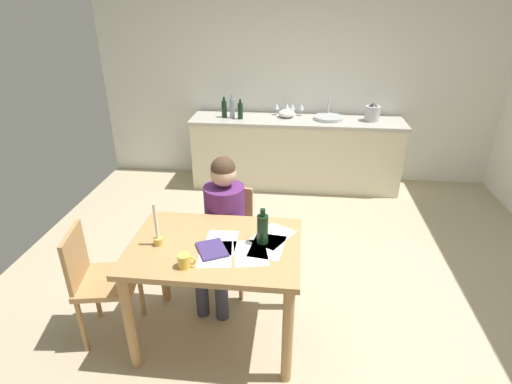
{
  "coord_description": "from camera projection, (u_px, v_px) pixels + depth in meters",
  "views": [
    {
      "loc": [
        0.02,
        -2.72,
        2.27
      ],
      "look_at": [
        -0.29,
        0.19,
        0.85
      ],
      "focal_mm": 28.23,
      "sensor_mm": 36.0,
      "label": 1
    }
  ],
  "objects": [
    {
      "name": "candlestick",
      "position": [
        157.0,
        233.0,
        2.63
      ],
      "size": [
        0.06,
        0.06,
        0.31
      ],
      "color": "gold",
      "rests_on": "dining_table"
    },
    {
      "name": "mixing_bowl",
      "position": [
        287.0,
        113.0,
        5.07
      ],
      "size": [
        0.21,
        0.21,
        0.1
      ],
      "primitive_type": "ellipsoid",
      "color": "white",
      "rests_on": "kitchen_counter"
    },
    {
      "name": "wine_glass_by_kettle",
      "position": [
        292.0,
        107.0,
        5.13
      ],
      "size": [
        0.07,
        0.07,
        0.15
      ],
      "color": "silver",
      "rests_on": "kitchen_counter"
    },
    {
      "name": "coffee_mug",
      "position": [
        185.0,
        261.0,
        2.43
      ],
      "size": [
        0.11,
        0.08,
        0.09
      ],
      "color": "#F2CC4C",
      "rests_on": "dining_table"
    },
    {
      "name": "person_seated",
      "position": [
        222.0,
        221.0,
        3.16
      ],
      "size": [
        0.38,
        0.62,
        1.19
      ],
      "color": "#592666",
      "rests_on": "ground"
    },
    {
      "name": "paper_notice",
      "position": [
        221.0,
        242.0,
        2.69
      ],
      "size": [
        0.22,
        0.3,
        0.0
      ],
      "primitive_type": "cube",
      "rotation": [
        0.0,
        0.0,
        0.03
      ],
      "color": "white",
      "rests_on": "dining_table"
    },
    {
      "name": "book_magazine",
      "position": [
        212.0,
        250.0,
        2.6
      ],
      "size": [
        0.25,
        0.27,
        0.02
      ],
      "primitive_type": "cube",
      "rotation": [
        0.0,
        0.0,
        0.47
      ],
      "color": "#402F68",
      "rests_on": "dining_table"
    },
    {
      "name": "wine_glass_near_sink",
      "position": [
        301.0,
        107.0,
        5.12
      ],
      "size": [
        0.07,
        0.07,
        0.15
      ],
      "color": "silver",
      "rests_on": "kitchen_counter"
    },
    {
      "name": "sink_unit",
      "position": [
        329.0,
        118.0,
        4.99
      ],
      "size": [
        0.36,
        0.36,
        0.24
      ],
      "color": "#B2B7BC",
      "rests_on": "kitchen_counter"
    },
    {
      "name": "chair_at_table",
      "position": [
        228.0,
        234.0,
        3.38
      ],
      "size": [
        0.45,
        0.45,
        0.86
      ],
      "color": "tan",
      "rests_on": "ground"
    },
    {
      "name": "bottle_oil",
      "position": [
        224.0,
        109.0,
        5.05
      ],
      "size": [
        0.06,
        0.06,
        0.25
      ],
      "color": "black",
      "rests_on": "kitchen_counter"
    },
    {
      "name": "paper_letter",
      "position": [
        251.0,
        253.0,
        2.58
      ],
      "size": [
        0.27,
        0.33,
        0.0
      ],
      "primitive_type": "cube",
      "rotation": [
        0.0,
        0.0,
        0.21
      ],
      "color": "white",
      "rests_on": "dining_table"
    },
    {
      "name": "stovetop_kettle",
      "position": [
        372.0,
        113.0,
        4.9
      ],
      "size": [
        0.18,
        0.18,
        0.22
      ],
      "color": "#B7BABF",
      "rests_on": "kitchen_counter"
    },
    {
      "name": "bottle_vinegar",
      "position": [
        232.0,
        108.0,
        5.01
      ],
      "size": [
        0.06,
        0.06,
        0.3
      ],
      "color": "#8C999E",
      "rests_on": "kitchen_counter"
    },
    {
      "name": "paper_bill",
      "position": [
        215.0,
        254.0,
        2.57
      ],
      "size": [
        0.25,
        0.32,
        0.0
      ],
      "primitive_type": "cube",
      "rotation": [
        0.0,
        0.0,
        0.14
      ],
      "color": "white",
      "rests_on": "dining_table"
    },
    {
      "name": "wine_bottle_on_table",
      "position": [
        263.0,
        229.0,
        2.64
      ],
      "size": [
        0.08,
        0.08,
        0.25
      ],
      "color": "black",
      "rests_on": "dining_table"
    },
    {
      "name": "bottle_wine_red",
      "position": [
        240.0,
        111.0,
        4.98
      ],
      "size": [
        0.06,
        0.06,
        0.24
      ],
      "color": "black",
      "rests_on": "kitchen_counter"
    },
    {
      "name": "paper_envelope",
      "position": [
        272.0,
        236.0,
        2.76
      ],
      "size": [
        0.33,
        0.36,
        0.0
      ],
      "primitive_type": "cube",
      "rotation": [
        0.0,
        0.0,
        -0.52
      ],
      "color": "white",
      "rests_on": "dining_table"
    },
    {
      "name": "chair_side_empty",
      "position": [
        98.0,
        279.0,
        2.82
      ],
      "size": [
        0.47,
        0.47,
        0.88
      ],
      "color": "tan",
      "rests_on": "ground"
    },
    {
      "name": "wall_back",
      "position": [
        299.0,
        81.0,
        5.18
      ],
      "size": [
        5.2,
        0.12,
        2.6
      ],
      "primitive_type": "cube",
      "color": "silver",
      "rests_on": "ground"
    },
    {
      "name": "wine_glass_back_right",
      "position": [
        277.0,
        106.0,
        5.15
      ],
      "size": [
        0.07,
        0.07,
        0.15
      ],
      "color": "silver",
      "rests_on": "kitchen_counter"
    },
    {
      "name": "kitchen_counter",
      "position": [
        295.0,
        152.0,
        5.23
      ],
      "size": [
        2.65,
        0.64,
        0.9
      ],
      "color": "beige",
      "rests_on": "ground"
    },
    {
      "name": "ground_plane",
      "position": [
        288.0,
        295.0,
        3.43
      ],
      "size": [
        5.2,
        5.2,
        0.04
      ],
      "primitive_type": "cube",
      "color": "tan"
    },
    {
      "name": "paper_receipt",
      "position": [
        267.0,
        246.0,
        2.65
      ],
      "size": [
        0.25,
        0.32,
        0.0
      ],
      "primitive_type": "cube",
      "rotation": [
        0.0,
        0.0,
        -0.14
      ],
      "color": "white",
      "rests_on": "dining_table"
    },
    {
      "name": "wine_glass_back_left",
      "position": [
        287.0,
        107.0,
        5.13
      ],
      "size": [
        0.07,
        0.07,
        0.15
      ],
      "color": "silver",
      "rests_on": "kitchen_counter"
    },
    {
      "name": "dining_table",
      "position": [
        216.0,
        261.0,
        2.73
      ],
      "size": [
        1.14,
        0.8,
        0.79
      ],
      "color": "tan",
      "rests_on": "ground"
    }
  ]
}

